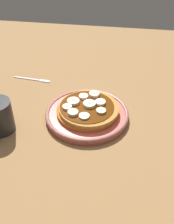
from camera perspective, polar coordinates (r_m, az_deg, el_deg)
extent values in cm
cube|color=olive|center=(78.41, 0.00, -1.94)|extent=(140.00, 140.00, 3.00)
cylinder|color=#CC594C|center=(76.91, 0.00, -0.60)|extent=(22.97, 22.97, 1.70)
torus|color=#965750|center=(76.54, 0.00, -0.26)|extent=(23.47, 23.47, 1.19)
cylinder|color=#A96326|center=(76.08, 0.21, 0.21)|extent=(17.01, 17.01, 1.03)
cylinder|color=#B57A35|center=(75.55, 0.44, 0.88)|extent=(16.69, 16.69, 1.03)
cylinder|color=#592B0A|center=(75.07, 0.00, 1.18)|extent=(15.04, 15.04, 0.16)
cylinder|color=#F8E5BD|center=(75.23, 0.52, 1.65)|extent=(3.53, 3.53, 0.97)
cylinder|color=tan|center=(74.92, 0.53, 1.97)|extent=(0.99, 0.99, 0.08)
cylinder|color=#FEE1BB|center=(76.37, -2.87, 2.21)|extent=(3.48, 3.48, 0.92)
cylinder|color=tan|center=(76.07, -2.88, 2.51)|extent=(0.97, 0.97, 0.08)
cylinder|color=#FDE4C5|center=(79.11, 1.53, 3.70)|extent=(3.02, 3.02, 0.98)
cylinder|color=tan|center=(78.81, 1.54, 4.02)|extent=(0.84, 0.84, 0.08)
cylinder|color=#FEF3C4|center=(71.26, -0.31, -0.92)|extent=(2.84, 2.84, 0.65)
cylinder|color=tan|center=(71.03, -0.31, -0.69)|extent=(0.80, 0.80, 0.08)
cylinder|color=#FDEDC5|center=(78.32, -0.73, 3.24)|extent=(2.67, 2.67, 0.82)
cylinder|color=tan|center=(78.07, -0.73, 3.51)|extent=(0.75, 0.75, 0.08)
cylinder|color=#F7F0C0|center=(72.30, -2.95, -0.15)|extent=(2.85, 2.85, 0.96)
cylinder|color=tan|center=(71.98, -2.96, 0.17)|extent=(0.80, 0.80, 0.08)
cylinder|color=#F2E4C4|center=(73.02, 2.97, 0.20)|extent=(2.60, 2.60, 0.78)
cylinder|color=tan|center=(72.76, 2.98, 0.47)|extent=(0.73, 0.73, 0.08)
cylinder|color=#F7E5C1|center=(76.00, 2.80, 1.99)|extent=(2.94, 2.94, 0.90)
cylinder|color=tan|center=(75.71, 2.82, 2.29)|extent=(0.82, 0.82, 0.08)
cylinder|color=#FCEDC2|center=(74.44, -4.17, 1.01)|extent=(2.62, 2.62, 0.83)
cylinder|color=tan|center=(74.17, -4.18, 1.29)|extent=(0.73, 0.73, 0.08)
cube|color=silver|center=(96.62, -12.42, 6.91)|extent=(1.57, 9.52, 0.50)
cube|color=silver|center=(94.12, -8.81, 6.48)|extent=(1.58, 3.60, 0.50)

